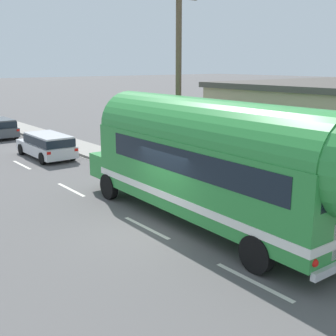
% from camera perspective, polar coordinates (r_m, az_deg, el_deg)
% --- Properties ---
extents(ground_plane, '(300.00, 300.00, 0.00)m').
position_cam_1_polar(ground_plane, '(13.86, -2.11, -8.27)').
color(ground_plane, '#565454').
extents(lane_markings, '(3.53, 80.00, 0.01)m').
position_cam_1_polar(lane_markings, '(25.75, -14.62, 1.63)').
color(lane_markings, silver).
rests_on(lane_markings, ground).
extents(sidewalk_slab, '(2.12, 90.00, 0.15)m').
position_cam_1_polar(sidewalk_slab, '(24.22, -7.50, 1.39)').
color(sidewalk_slab, gray).
rests_on(sidewalk_slab, ground).
extents(utility_pole, '(1.80, 0.24, 8.50)m').
position_cam_1_polar(utility_pole, '(18.01, 1.39, 11.27)').
color(utility_pole, brown).
rests_on(utility_pole, ground).
extents(painted_bus, '(2.85, 12.17, 4.12)m').
position_cam_1_polar(painted_bus, '(13.43, 6.29, 1.23)').
color(painted_bus, '#2D8C3D').
rests_on(painted_bus, ground).
extents(car_lead, '(1.92, 4.58, 1.37)m').
position_cam_1_polar(car_lead, '(24.98, -15.65, 3.06)').
color(car_lead, silver).
rests_on(car_lead, ground).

